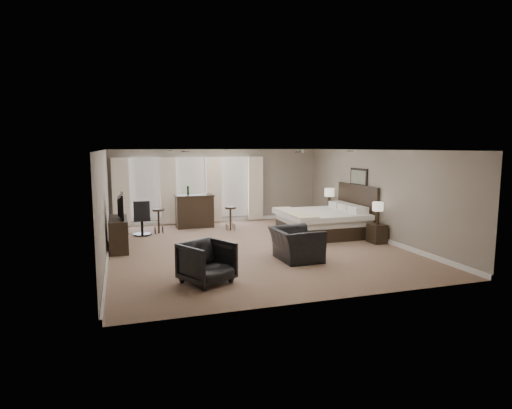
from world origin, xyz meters
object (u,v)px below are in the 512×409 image
object	(u,v)px
bar_stool_left	(159,221)
armchair_near	(296,239)
lamp_near	(378,213)
tv	(118,215)
armchair_far	(207,261)
bed	(325,210)
lamp_far	(329,198)
desk_chair	(142,218)
bar_counter	(194,211)
dresser	(119,234)
bar_stool_right	(230,219)
nightstand_far	(329,217)
nightstand_near	(377,233)

from	to	relation	value
bar_stool_left	armchair_near	bearing A→B (deg)	-56.25
lamp_near	tv	world-z (taller)	lamp_near
armchair_near	armchair_far	size ratio (longest dim) A/B	1.29
bar_stool_left	bed	bearing A→B (deg)	-20.12
lamp_far	desk_chair	world-z (taller)	lamp_far
lamp_near	bed	bearing A→B (deg)	121.54
bar_stool_left	desk_chair	xyz separation A→B (m)	(-0.51, -0.14, 0.16)
armchair_far	bar_counter	bearing A→B (deg)	53.98
bed	dresser	world-z (taller)	bed
bar_counter	bar_stool_right	world-z (taller)	bar_counter
armchair_far	bar_stool_left	bearing A→B (deg)	66.34
lamp_near	armchair_far	size ratio (longest dim) A/B	0.68
lamp_near	tv	size ratio (longest dim) A/B	0.55
nightstand_far	nightstand_near	bearing A→B (deg)	-90.00
bar_counter	bar_stool_left	distance (m)	1.43
bed	bar_stool_right	xyz separation A→B (m)	(-2.58, 1.59, -0.38)
armchair_near	bar_stool_right	distance (m)	4.10
nightstand_near	desk_chair	distance (m)	6.97
lamp_far	tv	world-z (taller)	lamp_far
tv	nightstand_near	bearing A→B (deg)	-100.97
lamp_near	armchair_near	bearing A→B (deg)	-160.66
bed	desk_chair	bearing A→B (deg)	163.00
nightstand_near	dresser	bearing A→B (deg)	169.03
nightstand_near	nightstand_far	world-z (taller)	nightstand_far
tv	bar_stool_right	bearing A→B (deg)	-63.83
bar_stool_left	lamp_far	bearing A→B (deg)	-3.23
armchair_near	bar_stool_right	bearing A→B (deg)	6.13
nightstand_near	dresser	world-z (taller)	dresser
bar_stool_left	nightstand_far	bearing A→B (deg)	-3.23
lamp_far	armchair_far	bearing A→B (deg)	-136.49
nightstand_near	bar_counter	xyz separation A→B (m)	(-4.49, 3.92, 0.29)
lamp_near	bar_stool_right	xyz separation A→B (m)	(-3.47, 3.04, -0.46)
nightstand_far	tv	distance (m)	7.12
armchair_far	bed	bearing A→B (deg)	10.34
lamp_near	dresser	distance (m)	7.06
bar_stool_right	desk_chair	xyz separation A→B (m)	(-2.77, 0.05, 0.16)
tv	bar_stool_left	xyz separation A→B (m)	(1.19, 1.88, -0.52)
armchair_near	desk_chair	xyz separation A→B (m)	(-3.34, 4.10, 0.03)
lamp_far	bar_counter	xyz separation A→B (m)	(-4.49, 1.02, -0.37)
dresser	armchair_far	world-z (taller)	armchair_far
armchair_near	bar_stool_right	size ratio (longest dim) A/B	1.53
lamp_near	tv	distance (m)	7.05
bar_counter	dresser	bearing A→B (deg)	-133.31
bed	armchair_near	size ratio (longest dim) A/B	2.03
armchair_far	bar_stool_right	size ratio (longest dim) A/B	1.19
bar_stool_left	desk_chair	bearing A→B (deg)	-164.97
armchair_far	bar_stool_left	world-z (taller)	armchair_far
tv	dresser	bearing A→B (deg)	0.00
lamp_far	tv	distance (m)	7.09
dresser	bar_stool_right	world-z (taller)	dresser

